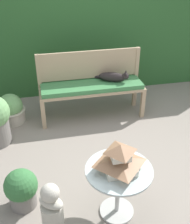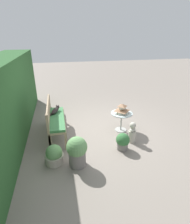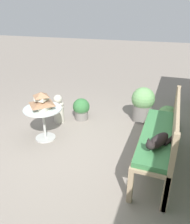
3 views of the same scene
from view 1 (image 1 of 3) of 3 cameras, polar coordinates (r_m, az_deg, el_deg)
The scene contains 10 objects.
ground at distance 3.60m, azimuth 4.64°, elevation -10.08°, with size 30.00×30.00×0.00m, color gray.
foliage_hedge_back at distance 5.30m, azimuth -2.68°, elevation 16.95°, with size 6.40×0.97×2.14m, color #285628.
garden_bench at distance 4.25m, azimuth -0.62°, elevation 4.74°, with size 1.58×0.44×0.56m.
bench_backrest at distance 4.33m, azimuth -1.18°, elevation 8.86°, with size 1.58×0.06×1.00m.
cat at distance 4.29m, azimuth 3.76°, elevation 7.16°, with size 0.48×0.34×0.19m.
patio_table at distance 2.74m, azimuth 4.79°, elevation -13.41°, with size 0.64×0.64×0.58m.
pagoda_birdhouse at distance 2.57m, azimuth 5.03°, elevation -9.50°, with size 0.38×0.38×0.29m.
garden_bust at distance 2.75m, azimuth -8.73°, elevation -19.08°, with size 0.28×0.26×0.58m.
potted_plant_path_edge at distance 4.42m, azimuth -16.72°, elevation 0.45°, with size 0.43×0.43×0.46m.
potted_plant_bench_left at distance 3.05m, azimuth -14.71°, elevation -14.88°, with size 0.34×0.34×0.45m.
Camera 1 is at (-0.85, -2.58, 2.37)m, focal length 45.00 mm.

